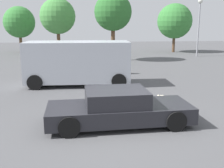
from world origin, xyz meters
name	(u,v)px	position (x,y,z in m)	size (l,w,h in m)	color
ground_plane	(117,126)	(0.00, 0.00, 0.00)	(80.00, 80.00, 0.00)	#515154
sedan_foreground	(119,108)	(0.07, 0.17, 0.54)	(4.66, 1.94, 1.17)	#232328
dog	(164,98)	(2.24, 2.21, 0.24)	(0.45, 0.59, 0.39)	beige
van_white	(78,62)	(-1.25, 6.18, 1.24)	(5.45, 2.41, 2.30)	#B2B7C1
pedestrian	(114,60)	(1.06, 8.97, 0.92)	(0.52, 0.40, 1.57)	gray
light_post_near	(199,17)	(10.47, 17.55, 3.83)	(0.44, 0.44, 5.53)	gray
tree_back_left	(19,22)	(-7.70, 23.48, 3.34)	(3.45, 3.45, 5.08)	brown
tree_back_center	(175,21)	(9.55, 21.81, 3.46)	(3.89, 3.89, 5.41)	brown
tree_back_right	(113,12)	(1.79, 15.54, 4.15)	(3.22, 3.22, 5.79)	brown
tree_far_right	(58,16)	(-3.20, 19.57, 3.90)	(3.49, 3.49, 5.66)	brown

